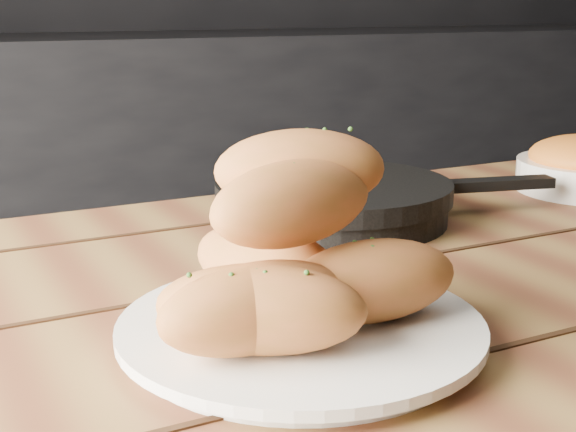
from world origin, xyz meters
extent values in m
cube|color=black|center=(0.00, 1.70, 0.45)|extent=(2.80, 0.60, 0.90)
cube|color=brown|center=(-0.71, -0.07, 0.73)|extent=(1.62, 0.86, 0.04)
cylinder|color=white|center=(-0.89, -0.09, 0.76)|extent=(0.24, 0.24, 0.01)
cylinder|color=white|center=(-0.89, -0.09, 0.76)|extent=(0.26, 0.26, 0.01)
ellipsoid|color=#A9592F|center=(-0.93, -0.13, 0.80)|extent=(0.14, 0.07, 0.06)
ellipsoid|color=#A9592F|center=(-0.84, -0.12, 0.80)|extent=(0.14, 0.07, 0.06)
ellipsoid|color=#A9592F|center=(-0.89, -0.05, 0.80)|extent=(0.11, 0.14, 0.06)
ellipsoid|color=#A9592F|center=(-0.89, -0.10, 0.86)|extent=(0.14, 0.09, 0.06)
ellipsoid|color=#A9592F|center=(-0.87, -0.07, 0.87)|extent=(0.14, 0.10, 0.06)
ellipsoid|color=#A9592F|center=(-0.93, -0.13, 0.80)|extent=(0.15, 0.13, 0.06)
cylinder|color=black|center=(-0.69, 0.19, 0.77)|extent=(0.25, 0.25, 0.03)
cylinder|color=black|center=(-0.69, 0.19, 0.79)|extent=(0.26, 0.26, 0.02)
cube|color=black|center=(-0.50, 0.14, 0.78)|extent=(0.14, 0.06, 0.01)
camera|label=1|loc=(-1.14, -0.56, 0.99)|focal=50.00mm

